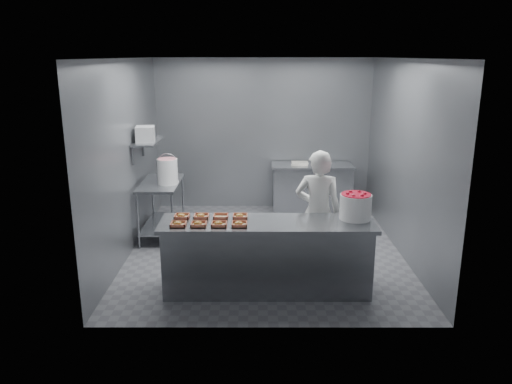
{
  "coord_description": "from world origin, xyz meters",
  "views": [
    {
      "loc": [
        -0.13,
        -7.05,
        2.84
      ],
      "look_at": [
        -0.14,
        -0.2,
        0.96
      ],
      "focal_mm": 35.0,
      "sensor_mm": 36.0,
      "label": 1
    }
  ],
  "objects_px": {
    "tray_7": "(240,216)",
    "appliance": "(145,134)",
    "worker": "(318,212)",
    "strawberry_tub": "(356,206)",
    "glaze_bucket": "(168,171)",
    "tray_6": "(221,216)",
    "tray_0": "(178,224)",
    "tray_4": "(182,216)",
    "tray_5": "(201,216)",
    "tray_2": "(219,224)",
    "tray_1": "(198,224)",
    "tray_3": "(239,224)",
    "back_counter": "(312,188)",
    "service_counter": "(267,256)",
    "prep_table": "(162,201)"
  },
  "relations": [
    {
      "from": "tray_5",
      "to": "service_counter",
      "type": "bearing_deg",
      "value": -10.23
    },
    {
      "from": "service_counter",
      "to": "back_counter",
      "type": "bearing_deg",
      "value": 74.52
    },
    {
      "from": "tray_1",
      "to": "tray_6",
      "type": "relative_size",
      "value": 1.0
    },
    {
      "from": "tray_7",
      "to": "appliance",
      "type": "distance_m",
      "value": 2.37
    },
    {
      "from": "glaze_bucket",
      "to": "tray_1",
      "type": "bearing_deg",
      "value": -70.62
    },
    {
      "from": "tray_1",
      "to": "glaze_bucket",
      "type": "height_order",
      "value": "glaze_bucket"
    },
    {
      "from": "tray_2",
      "to": "strawberry_tub",
      "type": "distance_m",
      "value": 1.68
    },
    {
      "from": "tray_2",
      "to": "tray_7",
      "type": "xyz_separation_m",
      "value": [
        0.24,
        0.29,
        0.0
      ]
    },
    {
      "from": "prep_table",
      "to": "tray_2",
      "type": "bearing_deg",
      "value": -62.81
    },
    {
      "from": "tray_7",
      "to": "glaze_bucket",
      "type": "distance_m",
      "value": 2.07
    },
    {
      "from": "tray_2",
      "to": "tray_0",
      "type": "bearing_deg",
      "value": 180.0
    },
    {
      "from": "strawberry_tub",
      "to": "appliance",
      "type": "xyz_separation_m",
      "value": [
        -2.9,
        1.71,
        0.61
      ]
    },
    {
      "from": "tray_1",
      "to": "tray_3",
      "type": "distance_m",
      "value": 0.48
    },
    {
      "from": "tray_5",
      "to": "strawberry_tub",
      "type": "height_order",
      "value": "strawberry_tub"
    },
    {
      "from": "tray_7",
      "to": "strawberry_tub",
      "type": "distance_m",
      "value": 1.42
    },
    {
      "from": "tray_6",
      "to": "strawberry_tub",
      "type": "xyz_separation_m",
      "value": [
        1.65,
        -0.04,
        0.15
      ]
    },
    {
      "from": "tray_0",
      "to": "glaze_bucket",
      "type": "relative_size",
      "value": 0.39
    },
    {
      "from": "glaze_bucket",
      "to": "appliance",
      "type": "bearing_deg",
      "value": -178.42
    },
    {
      "from": "tray_3",
      "to": "tray_5",
      "type": "distance_m",
      "value": 0.56
    },
    {
      "from": "tray_3",
      "to": "tray_6",
      "type": "height_order",
      "value": "tray_3"
    },
    {
      "from": "tray_7",
      "to": "worker",
      "type": "relative_size",
      "value": 0.11
    },
    {
      "from": "tray_4",
      "to": "strawberry_tub",
      "type": "bearing_deg",
      "value": -0.97
    },
    {
      "from": "tray_7",
      "to": "appliance",
      "type": "bearing_deg",
      "value": 131.53
    },
    {
      "from": "worker",
      "to": "strawberry_tub",
      "type": "distance_m",
      "value": 0.67
    },
    {
      "from": "tray_4",
      "to": "tray_1",
      "type": "bearing_deg",
      "value": -50.71
    },
    {
      "from": "tray_7",
      "to": "strawberry_tub",
      "type": "height_order",
      "value": "strawberry_tub"
    },
    {
      "from": "worker",
      "to": "strawberry_tub",
      "type": "height_order",
      "value": "worker"
    },
    {
      "from": "appliance",
      "to": "tray_4",
      "type": "bearing_deg",
      "value": -73.2
    },
    {
      "from": "tray_0",
      "to": "tray_6",
      "type": "distance_m",
      "value": 0.57
    },
    {
      "from": "service_counter",
      "to": "worker",
      "type": "relative_size",
      "value": 1.56
    },
    {
      "from": "tray_1",
      "to": "worker",
      "type": "xyz_separation_m",
      "value": [
        1.5,
        0.75,
        -0.09
      ]
    },
    {
      "from": "prep_table",
      "to": "appliance",
      "type": "relative_size",
      "value": 3.83
    },
    {
      "from": "tray_6",
      "to": "glaze_bucket",
      "type": "xyz_separation_m",
      "value": [
        -0.94,
        1.69,
        0.19
      ]
    },
    {
      "from": "prep_table",
      "to": "strawberry_tub",
      "type": "height_order",
      "value": "strawberry_tub"
    },
    {
      "from": "tray_0",
      "to": "worker",
      "type": "distance_m",
      "value": 1.9
    },
    {
      "from": "strawberry_tub",
      "to": "glaze_bucket",
      "type": "bearing_deg",
      "value": 146.36
    },
    {
      "from": "glaze_bucket",
      "to": "back_counter",
      "type": "bearing_deg",
      "value": 30.44
    },
    {
      "from": "service_counter",
      "to": "tray_4",
      "type": "height_order",
      "value": "tray_4"
    },
    {
      "from": "strawberry_tub",
      "to": "tray_5",
      "type": "bearing_deg",
      "value": 178.91
    },
    {
      "from": "tray_0",
      "to": "tray_1",
      "type": "distance_m",
      "value": 0.24
    },
    {
      "from": "tray_6",
      "to": "tray_2",
      "type": "bearing_deg",
      "value": -90.59
    },
    {
      "from": "tray_3",
      "to": "tray_6",
      "type": "bearing_deg",
      "value": 128.93
    },
    {
      "from": "prep_table",
      "to": "worker",
      "type": "relative_size",
      "value": 0.72
    },
    {
      "from": "back_counter",
      "to": "tray_6",
      "type": "xyz_separation_m",
      "value": [
        -1.47,
        -3.1,
        0.47
      ]
    },
    {
      "from": "prep_table",
      "to": "tray_1",
      "type": "xyz_separation_m",
      "value": [
        0.84,
        -2.1,
        0.33
      ]
    },
    {
      "from": "tray_4",
      "to": "tray_5",
      "type": "bearing_deg",
      "value": 0.0
    },
    {
      "from": "service_counter",
      "to": "tray_3",
      "type": "xyz_separation_m",
      "value": [
        -0.33,
        -0.15,
        0.47
      ]
    },
    {
      "from": "tray_2",
      "to": "tray_7",
      "type": "height_order",
      "value": "same"
    },
    {
      "from": "service_counter",
      "to": "strawberry_tub",
      "type": "xyz_separation_m",
      "value": [
        1.08,
        0.11,
        0.62
      ]
    },
    {
      "from": "prep_table",
      "to": "tray_3",
      "type": "distance_m",
      "value": 2.5
    }
  ]
}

